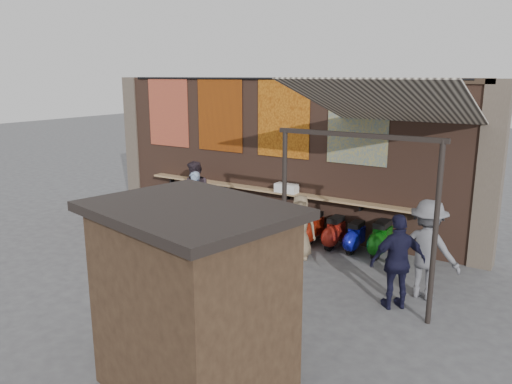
# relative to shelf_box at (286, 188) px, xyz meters

# --- Properties ---
(ground) EXTENTS (70.00, 70.00, 0.00)m
(ground) POSITION_rel_shelf_box_xyz_m (-0.53, -2.30, -1.24)
(ground) COLOR #474749
(ground) RESTS_ON ground
(brick_wall) EXTENTS (10.00, 0.40, 4.00)m
(brick_wall) POSITION_rel_shelf_box_xyz_m (-0.53, 0.40, 0.76)
(brick_wall) COLOR brown
(brick_wall) RESTS_ON ground
(pier_left) EXTENTS (0.50, 0.50, 4.00)m
(pier_left) POSITION_rel_shelf_box_xyz_m (-5.73, 0.40, 0.76)
(pier_left) COLOR #4C4238
(pier_left) RESTS_ON ground
(pier_right) EXTENTS (0.50, 0.50, 4.00)m
(pier_right) POSITION_rel_shelf_box_xyz_m (4.67, 0.40, 0.76)
(pier_right) COLOR #4C4238
(pier_right) RESTS_ON ground
(eating_counter) EXTENTS (8.00, 0.32, 0.05)m
(eating_counter) POSITION_rel_shelf_box_xyz_m (-0.53, 0.03, -0.14)
(eating_counter) COLOR #9E7A51
(eating_counter) RESTS_ON brick_wall
(shelf_box) EXTENTS (0.59, 0.28, 0.23)m
(shelf_box) POSITION_rel_shelf_box_xyz_m (0.00, 0.00, 0.00)
(shelf_box) COLOR white
(shelf_box) RESTS_ON eating_counter
(tapestry_redgold) EXTENTS (1.50, 0.02, 2.00)m
(tapestry_redgold) POSITION_rel_shelf_box_xyz_m (-4.13, 0.18, 1.76)
(tapestry_redgold) COLOR maroon
(tapestry_redgold) RESTS_ON brick_wall
(tapestry_sun) EXTENTS (1.50, 0.02, 2.00)m
(tapestry_sun) POSITION_rel_shelf_box_xyz_m (-2.23, 0.18, 1.76)
(tapestry_sun) COLOR #CF540C
(tapestry_sun) RESTS_ON brick_wall
(tapestry_orange) EXTENTS (1.50, 0.02, 2.00)m
(tapestry_orange) POSITION_rel_shelf_box_xyz_m (-0.23, 0.18, 1.76)
(tapestry_orange) COLOR #BA6917
(tapestry_orange) RESTS_ON brick_wall
(tapestry_multi) EXTENTS (1.50, 0.02, 2.00)m
(tapestry_multi) POSITION_rel_shelf_box_xyz_m (1.77, 0.18, 1.76)
(tapestry_multi) COLOR #254E8B
(tapestry_multi) RESTS_ON brick_wall
(hang_rail) EXTENTS (9.50, 0.06, 0.06)m
(hang_rail) POSITION_rel_shelf_box_xyz_m (-0.53, 0.17, 2.74)
(hang_rail) COLOR black
(hang_rail) RESTS_ON brick_wall
(scooter_stool_0) EXTENTS (0.32, 0.72, 0.68)m
(scooter_stool_0) POSITION_rel_shelf_box_xyz_m (-3.23, -0.31, -0.90)
(scooter_stool_0) COLOR #18604B
(scooter_stool_0) RESTS_ON ground
(scooter_stool_1) EXTENTS (0.32, 0.71, 0.67)m
(scooter_stool_1) POSITION_rel_shelf_box_xyz_m (-2.58, -0.33, -0.90)
(scooter_stool_1) COLOR #0D450F
(scooter_stool_1) RESTS_ON ground
(scooter_stool_2) EXTENTS (0.33, 0.72, 0.69)m
(scooter_stool_2) POSITION_rel_shelf_box_xyz_m (-2.08, -0.34, -0.90)
(scooter_stool_2) COLOR #AC120D
(scooter_stool_2) RESTS_ON ground
(scooter_stool_3) EXTENTS (0.38, 0.84, 0.80)m
(scooter_stool_3) POSITION_rel_shelf_box_xyz_m (-1.42, -0.31, -0.84)
(scooter_stool_3) COLOR navy
(scooter_stool_3) RESTS_ON ground
(scooter_stool_4) EXTENTS (0.35, 0.78, 0.74)m
(scooter_stool_4) POSITION_rel_shelf_box_xyz_m (-0.82, -0.25, -0.87)
(scooter_stool_4) COLOR navy
(scooter_stool_4) RESTS_ON ground
(scooter_stool_5) EXTENTS (0.33, 0.74, 0.70)m
(scooter_stool_5) POSITION_rel_shelf_box_xyz_m (-0.33, -0.31, -0.89)
(scooter_stool_5) COLOR navy
(scooter_stool_5) RESTS_ON ground
(scooter_stool_6) EXTENTS (0.40, 0.88, 0.83)m
(scooter_stool_6) POSITION_rel_shelf_box_xyz_m (0.35, -0.34, -0.82)
(scooter_stool_6) COLOR black
(scooter_stool_6) RESTS_ON ground
(scooter_stool_7) EXTENTS (0.36, 0.80, 0.76)m
(scooter_stool_7) POSITION_rel_shelf_box_xyz_m (0.90, -0.26, -0.86)
(scooter_stool_7) COLOR maroon
(scooter_stool_7) RESTS_ON ground
(scooter_stool_8) EXTENTS (0.35, 0.79, 0.75)m
(scooter_stool_8) POSITION_rel_shelf_box_xyz_m (1.48, -0.28, -0.87)
(scooter_stool_8) COLOR maroon
(scooter_stool_8) RESTS_ON ground
(scooter_stool_9) EXTENTS (0.34, 0.75, 0.71)m
(scooter_stool_9) POSITION_rel_shelf_box_xyz_m (2.01, -0.29, -0.88)
(scooter_stool_9) COLOR #0D1399
(scooter_stool_9) RESTS_ON ground
(scooter_stool_10) EXTENTS (0.39, 0.86, 0.82)m
(scooter_stool_10) POSITION_rel_shelf_box_xyz_m (2.62, -0.26, -0.83)
(scooter_stool_10) COLOR #0B4F0C
(scooter_stool_10) RESTS_ON ground
(diner_left) EXTENTS (0.62, 0.44, 1.58)m
(diner_left) POSITION_rel_shelf_box_xyz_m (-2.30, -0.90, -0.45)
(diner_left) COLOR #7A92B2
(diner_left) RESTS_ON ground
(diner_right) EXTENTS (0.92, 0.74, 1.80)m
(diner_right) POSITION_rel_shelf_box_xyz_m (-2.44, -0.68, -0.34)
(diner_right) COLOR #2C2229
(diner_right) RESTS_ON ground
(shopper_navy) EXTENTS (1.04, 0.99, 1.73)m
(shopper_navy) POSITION_rel_shelf_box_xyz_m (3.72, -2.62, -0.37)
(shopper_navy) COLOR black
(shopper_navy) RESTS_ON ground
(shopper_grey) EXTENTS (1.28, 0.81, 1.88)m
(shopper_grey) POSITION_rel_shelf_box_xyz_m (4.04, -1.91, -0.30)
(shopper_grey) COLOR slate
(shopper_grey) RESTS_ON ground
(shopper_tan) EXTENTS (0.85, 0.72, 1.47)m
(shopper_tan) POSITION_rel_shelf_box_xyz_m (1.10, -1.33, -0.50)
(shopper_tan) COLOR #7A674D
(shopper_tan) RESTS_ON ground
(market_stall) EXTENTS (2.52, 2.10, 2.41)m
(market_stall) POSITION_rel_shelf_box_xyz_m (2.25, -6.43, -0.03)
(market_stall) COLOR black
(market_stall) RESTS_ON ground
(stall_roof) EXTENTS (2.84, 2.40, 0.12)m
(stall_roof) POSITION_rel_shelf_box_xyz_m (2.25, -6.43, 1.23)
(stall_roof) COLOR black
(stall_roof) RESTS_ON market_stall
(stall_sign) EXTENTS (1.18, 0.29, 0.50)m
(stall_sign) POSITION_rel_shelf_box_xyz_m (2.43, -5.58, 0.51)
(stall_sign) COLOR gold
(stall_sign) RESTS_ON market_stall
(stall_shelf) EXTENTS (1.83, 0.48, 0.06)m
(stall_shelf) POSITION_rel_shelf_box_xyz_m (2.43, -5.58, -0.36)
(stall_shelf) COLOR #473321
(stall_shelf) RESTS_ON market_stall
(awning_canvas) EXTENTS (3.20, 3.28, 0.97)m
(awning_canvas) POSITION_rel_shelf_box_xyz_m (2.97, -1.40, 2.31)
(awning_canvas) COLOR beige
(awning_canvas) RESTS_ON brick_wall
(awning_ledger) EXTENTS (3.30, 0.08, 0.12)m
(awning_ledger) POSITION_rel_shelf_box_xyz_m (2.97, 0.19, 2.71)
(awning_ledger) COLOR #33261C
(awning_ledger) RESTS_ON brick_wall
(awning_header) EXTENTS (3.00, 0.08, 0.08)m
(awning_header) POSITION_rel_shelf_box_xyz_m (2.97, -2.90, 1.84)
(awning_header) COLOR black
(awning_header) RESTS_ON awning_post_left
(awning_post_left) EXTENTS (0.09, 0.09, 3.10)m
(awning_post_left) POSITION_rel_shelf_box_xyz_m (1.57, -2.90, 0.31)
(awning_post_left) COLOR black
(awning_post_left) RESTS_ON ground
(awning_post_right) EXTENTS (0.09, 0.09, 3.10)m
(awning_post_right) POSITION_rel_shelf_box_xyz_m (4.37, -2.90, 0.31)
(awning_post_right) COLOR black
(awning_post_right) RESTS_ON ground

